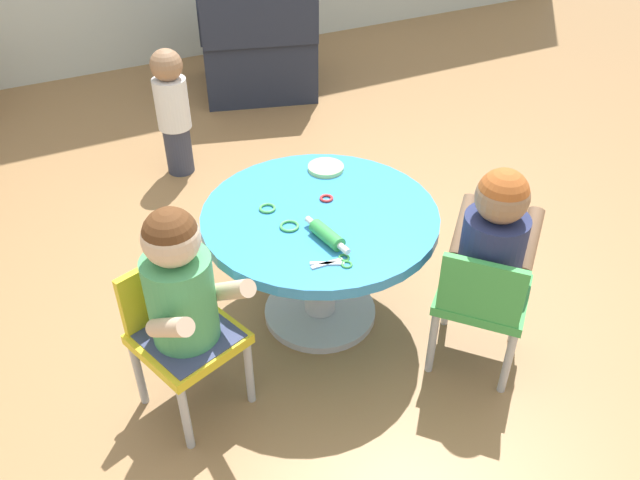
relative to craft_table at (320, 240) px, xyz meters
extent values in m
plane|color=#9E7247|center=(0.00, 0.00, -0.37)|extent=(10.00, 10.00, 0.00)
cylinder|color=silver|center=(0.00, 0.00, -0.35)|extent=(0.44, 0.44, 0.03)
cylinder|color=silver|center=(0.00, 0.00, -0.14)|extent=(0.12, 0.12, 0.45)
cylinder|color=#338CD1|center=(0.00, 0.00, 0.10)|extent=(0.85, 0.85, 0.04)
cylinder|color=#B7B7BC|center=(-0.65, -0.36, -0.23)|extent=(0.03, 0.03, 0.28)
cylinder|color=#B7B7BC|center=(-0.41, -0.28, -0.23)|extent=(0.03, 0.03, 0.28)
cylinder|color=#B7B7BC|center=(-0.74, -0.11, -0.23)|extent=(0.03, 0.03, 0.28)
cylinder|color=#B7B7BC|center=(-0.49, -0.03, -0.23)|extent=(0.03, 0.03, 0.28)
cube|color=yellow|center=(-0.57, -0.19, -0.07)|extent=(0.38, 0.38, 0.04)
cube|color=yellow|center=(-0.62, -0.07, 0.06)|extent=(0.26, 0.11, 0.22)
cube|color=#3F4772|center=(-0.57, -0.19, -0.07)|extent=(0.34, 0.35, 0.04)
cylinder|color=#4CA566|center=(-0.57, -0.19, 0.10)|extent=(0.21, 0.21, 0.30)
sphere|color=beige|center=(-0.57, -0.19, 0.33)|extent=(0.17, 0.17, 0.17)
sphere|color=#593319|center=(-0.57, -0.19, 0.34)|extent=(0.16, 0.16, 0.16)
cylinder|color=beige|center=(-0.64, -0.32, 0.13)|extent=(0.12, 0.22, 0.17)
cylinder|color=beige|center=(-0.44, -0.25, 0.13)|extent=(0.12, 0.22, 0.17)
cylinder|color=#B7B7BC|center=(0.58, -0.46, -0.23)|extent=(0.03, 0.03, 0.28)
cylinder|color=#B7B7BC|center=(0.41, -0.27, -0.23)|extent=(0.03, 0.03, 0.28)
cylinder|color=#B7B7BC|center=(0.39, -0.64, -0.23)|extent=(0.03, 0.03, 0.28)
cylinder|color=#B7B7BC|center=(0.22, -0.44, -0.23)|extent=(0.03, 0.03, 0.28)
cube|color=green|center=(0.40, -0.45, -0.07)|extent=(0.42, 0.42, 0.04)
cube|color=green|center=(0.30, -0.54, 0.06)|extent=(0.20, 0.22, 0.22)
cube|color=#3F4772|center=(0.40, -0.45, -0.07)|extent=(0.38, 0.38, 0.04)
cylinder|color=navy|center=(0.40, -0.45, 0.10)|extent=(0.21, 0.21, 0.30)
sphere|color=#997051|center=(0.40, -0.45, 0.33)|extent=(0.17, 0.17, 0.17)
sphere|color=#B25926|center=(0.40, -0.45, 0.34)|extent=(0.16, 0.16, 0.16)
cylinder|color=#997051|center=(0.55, -0.47, 0.13)|extent=(0.20, 0.18, 0.17)
cylinder|color=#997051|center=(0.40, -0.30, 0.13)|extent=(0.20, 0.18, 0.17)
cube|color=#232838|center=(0.66, 2.20, -0.17)|extent=(0.87, 0.87, 0.40)
cube|color=#232838|center=(0.58, 1.92, 0.26)|extent=(0.72, 0.35, 0.45)
cube|color=#232838|center=(0.95, 2.11, 0.13)|extent=(0.29, 0.60, 0.20)
cube|color=#232838|center=(0.37, 2.29, 0.13)|extent=(0.29, 0.60, 0.20)
cylinder|color=#33384C|center=(-0.15, 1.34, -0.24)|extent=(0.14, 0.14, 0.26)
cylinder|color=white|center=(-0.15, 1.34, 0.02)|extent=(0.17, 0.17, 0.26)
sphere|color=#997051|center=(-0.15, 1.34, 0.22)|extent=(0.16, 0.16, 0.16)
cylinder|color=green|center=(-0.06, -0.16, 0.15)|extent=(0.07, 0.15, 0.05)
cylinder|color=white|center=(-0.07, -0.07, 0.15)|extent=(0.03, 0.05, 0.02)
cylinder|color=white|center=(-0.04, -0.25, 0.15)|extent=(0.03, 0.05, 0.02)
cube|color=silver|center=(-0.11, -0.27, 0.13)|extent=(0.11, 0.02, 0.01)
cube|color=silver|center=(-0.11, -0.27, 0.13)|extent=(0.10, 0.06, 0.01)
torus|color=green|center=(-0.05, -0.27, 0.13)|extent=(0.05, 0.05, 0.01)
torus|color=green|center=(-0.06, -0.31, 0.13)|extent=(0.05, 0.05, 0.01)
cylinder|color=#B2E58C|center=(0.16, 0.25, 0.13)|extent=(0.14, 0.14, 0.02)
torus|color=#4CB259|center=(-0.13, -0.03, 0.13)|extent=(0.07, 0.07, 0.01)
torus|color=#4CB259|center=(-0.16, 0.10, 0.13)|extent=(0.06, 0.06, 0.01)
torus|color=red|center=(0.06, 0.06, 0.13)|extent=(0.05, 0.05, 0.01)
camera|label=1|loc=(-0.86, -1.68, 1.40)|focal=36.07mm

